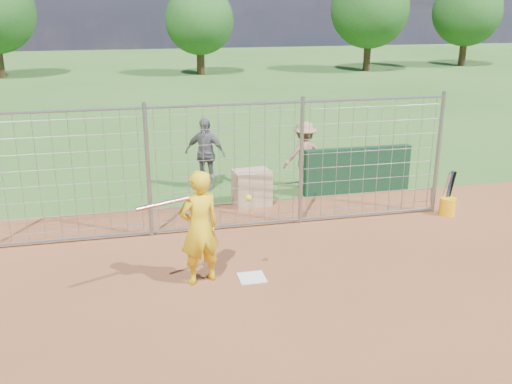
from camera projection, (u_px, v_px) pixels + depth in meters
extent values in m
plane|color=#2D591E|center=(249.00, 273.00, 9.55)|extent=(100.00, 100.00, 0.00)
plane|color=brown|center=(303.00, 383.00, 6.77)|extent=(18.00, 18.00, 0.00)
cube|color=silver|center=(252.00, 278.00, 9.36)|extent=(0.43, 0.43, 0.02)
cube|color=#11381E|center=(357.00, 170.00, 13.43)|extent=(2.60, 0.20, 1.10)
imported|color=yellow|center=(199.00, 228.00, 8.96)|extent=(0.79, 0.65, 1.88)
imported|color=#59595E|center=(205.00, 154.00, 13.66)|extent=(1.09, 0.88, 1.74)
imported|color=#966A52|center=(304.00, 155.00, 13.78)|extent=(1.11, 0.72, 1.62)
cube|color=tan|center=(252.00, 188.00, 12.65)|extent=(0.85, 0.62, 0.80)
cylinder|color=silver|center=(163.00, 204.00, 8.38)|extent=(0.81, 0.40, 0.06)
sphere|color=#B9DF17|center=(248.00, 198.00, 8.68)|extent=(0.10, 0.10, 0.10)
cylinder|color=#FAAE0D|center=(447.00, 206.00, 12.11)|extent=(0.34, 0.34, 0.38)
cylinder|color=silver|center=(446.00, 190.00, 12.03)|extent=(0.10, 0.31, 0.83)
cylinder|color=navy|center=(449.00, 190.00, 12.05)|extent=(0.07, 0.18, 0.85)
cylinder|color=black|center=(451.00, 189.00, 12.06)|extent=(0.06, 0.25, 0.84)
cylinder|color=gray|center=(148.00, 172.00, 10.67)|extent=(0.08, 0.08, 2.60)
cylinder|color=gray|center=(301.00, 162.00, 11.31)|extent=(0.08, 0.08, 2.60)
cylinder|color=gray|center=(438.00, 154.00, 11.95)|extent=(0.08, 0.08, 2.60)
cylinder|color=gray|center=(226.00, 105.00, 10.61)|extent=(9.00, 0.05, 0.05)
cylinder|color=gray|center=(228.00, 225.00, 11.37)|extent=(9.00, 0.05, 0.05)
cube|color=gray|center=(227.00, 169.00, 11.01)|extent=(9.00, 0.02, 2.50)
cylinder|color=#3F2B19|center=(201.00, 57.00, 35.74)|extent=(0.50, 0.50, 2.16)
sphere|color=#26561E|center=(199.00, 20.00, 35.04)|extent=(4.20, 4.20, 4.20)
cylinder|color=#3F2B19|center=(367.00, 51.00, 37.56)|extent=(0.50, 0.50, 2.59)
sphere|color=#26561E|center=(370.00, 9.00, 36.72)|extent=(5.04, 5.04, 5.04)
cylinder|color=#3F2B19|center=(463.00, 48.00, 40.68)|extent=(0.50, 0.50, 2.45)
sphere|color=#26561E|center=(467.00, 11.00, 39.88)|extent=(4.76, 4.76, 4.76)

